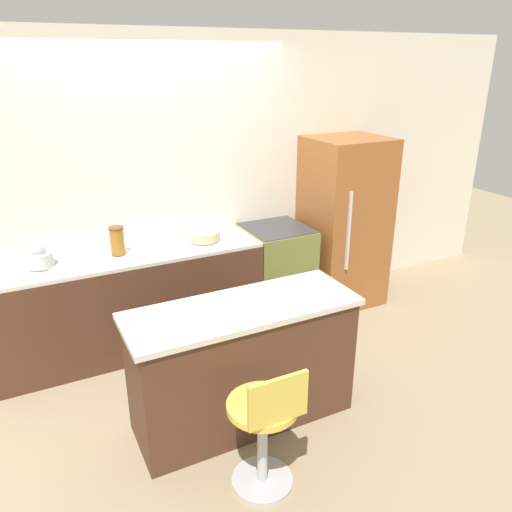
# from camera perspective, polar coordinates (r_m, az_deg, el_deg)

# --- Properties ---
(ground_plane) EXTENTS (14.00, 14.00, 0.00)m
(ground_plane) POSITION_cam_1_polar(r_m,az_deg,el_deg) (4.40, -8.26, -11.10)
(ground_plane) COLOR #998466
(wall_back) EXTENTS (8.00, 0.06, 2.60)m
(wall_back) POSITION_cam_1_polar(r_m,az_deg,el_deg) (4.48, -11.95, 7.46)
(wall_back) COLOR silver
(wall_back) RESTS_ON ground_plane
(back_counter) EXTENTS (2.21, 0.62, 0.89)m
(back_counter) POSITION_cam_1_polar(r_m,az_deg,el_deg) (4.39, -14.07, -5.01)
(back_counter) COLOR #4C2D1E
(back_counter) RESTS_ON ground_plane
(kitchen_island) EXTENTS (1.54, 0.56, 0.88)m
(kitchen_island) POSITION_cam_1_polar(r_m,az_deg,el_deg) (3.45, -1.48, -12.23)
(kitchen_island) COLOR #4C2D1E
(kitchen_island) RESTS_ON ground_plane
(oven_range) EXTENTS (0.58, 0.63, 0.89)m
(oven_range) POSITION_cam_1_polar(r_m,az_deg,el_deg) (4.83, 2.30, -1.75)
(oven_range) COLOR olive
(oven_range) RESTS_ON ground_plane
(refrigerator) EXTENTS (0.73, 0.70, 1.67)m
(refrigerator) POSITION_cam_1_polar(r_m,az_deg,el_deg) (5.06, 9.99, 3.78)
(refrigerator) COLOR #995628
(refrigerator) RESTS_ON ground_plane
(stool_chair) EXTENTS (0.41, 0.41, 0.85)m
(stool_chair) POSITION_cam_1_polar(r_m,az_deg,el_deg) (2.98, 1.01, -19.13)
(stool_chair) COLOR #B7B7BC
(stool_chair) RESTS_ON ground_plane
(kettle) EXTENTS (0.19, 0.19, 0.20)m
(kettle) POSITION_cam_1_polar(r_m,az_deg,el_deg) (4.11, -23.50, -0.12)
(kettle) COLOR silver
(kettle) RESTS_ON back_counter
(mixing_bowl) EXTENTS (0.28, 0.28, 0.08)m
(mixing_bowl) POSITION_cam_1_polar(r_m,az_deg,el_deg) (4.36, -5.97, 2.35)
(mixing_bowl) COLOR #C1B28E
(mixing_bowl) RESTS_ON back_counter
(canister_jar) EXTENTS (0.12, 0.12, 0.23)m
(canister_jar) POSITION_cam_1_polar(r_m,az_deg,el_deg) (4.15, -15.59, 1.73)
(canister_jar) COLOR #9E6623
(canister_jar) RESTS_ON back_counter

